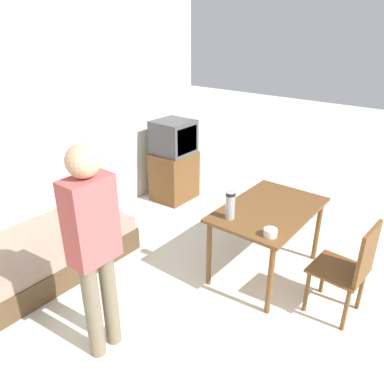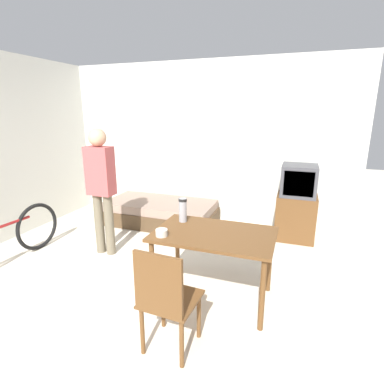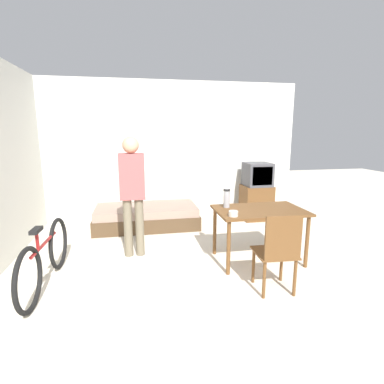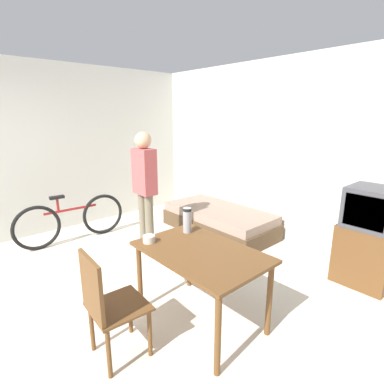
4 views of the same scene
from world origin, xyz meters
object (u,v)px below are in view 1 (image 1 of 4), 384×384
object	(u,v)px
daybed	(41,256)
wooden_chair	(351,267)
tv	(174,162)
thermos_flask	(230,204)
person_standing	(93,241)
dining_table	(268,216)
mate_bowl	(270,233)

from	to	relation	value
daybed	wooden_chair	size ratio (longest dim) A/B	2.05
daybed	tv	xyz separation A→B (m)	(2.19, 0.11, 0.36)
thermos_flask	tv	bearing A→B (deg)	55.38
daybed	tv	world-z (taller)	tv
thermos_flask	person_standing	bearing A→B (deg)	166.20
tv	dining_table	xyz separation A→B (m)	(-0.75, -1.87, 0.08)
dining_table	thermos_flask	size ratio (longest dim) A/B	4.53
person_standing	daybed	bearing A→B (deg)	79.87
daybed	thermos_flask	world-z (taller)	thermos_flask
tv	mate_bowl	world-z (taller)	tv
daybed	wooden_chair	xyz separation A→B (m)	(1.29, -2.61, 0.32)
daybed	person_standing	xyz separation A→B (m)	(-0.23, -1.26, 0.79)
daybed	dining_table	world-z (taller)	dining_table
tv	dining_table	bearing A→B (deg)	-112.00
dining_table	mate_bowl	bearing A→B (deg)	-151.52
tv	wooden_chair	bearing A→B (deg)	-108.35
mate_bowl	tv	bearing A→B (deg)	60.25
tv	thermos_flask	distance (m)	2.06
person_standing	thermos_flask	xyz separation A→B (m)	(1.26, -0.31, -0.11)
tv	mate_bowl	xyz separation A→B (m)	(-1.21, -2.11, 0.21)
thermos_flask	daybed	bearing A→B (deg)	123.27
thermos_flask	dining_table	bearing A→B (deg)	-25.07
wooden_chair	tv	bearing A→B (deg)	71.65
tv	wooden_chair	size ratio (longest dim) A/B	1.24
daybed	wooden_chair	distance (m)	2.93
wooden_chair	mate_bowl	world-z (taller)	wooden_chair
person_standing	mate_bowl	distance (m)	1.44
daybed	mate_bowl	world-z (taller)	mate_bowl
wooden_chair	daybed	bearing A→B (deg)	116.31
tv	dining_table	size ratio (longest dim) A/B	0.97
tv	mate_bowl	distance (m)	2.44
person_standing	mate_bowl	bearing A→B (deg)	-31.61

